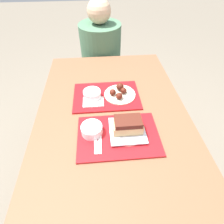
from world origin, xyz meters
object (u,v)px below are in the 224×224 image
Objects in this scene: tray_far at (106,96)px; brisket_sandwich_plate at (128,127)px; bowl_coleslaw_far at (92,94)px; person_seated_across at (101,48)px; bowl_coleslaw_near at (92,129)px; tray_near at (118,136)px; wings_plate_far at (119,92)px.

tray_far is 0.33m from brisket_sandwich_plate.
bowl_coleslaw_far is 0.15× the size of person_seated_across.
tray_near is at bearing -11.34° from bowl_coleslaw_near.
tray_far is 0.59× the size of person_seated_across.
bowl_coleslaw_far is at bearing 112.96° from tray_near.
bowl_coleslaw_far reaches higher than tray_far.
person_seated_across is at bearing 96.96° from wings_plate_far.
tray_far is 0.09m from wings_plate_far.
bowl_coleslaw_far is (-0.14, 0.32, 0.03)m from tray_near.
wings_plate_far is at bearing 4.41° from bowl_coleslaw_far.
bowl_coleslaw_near is at bearing 168.66° from tray_near.
tray_far is 0.10m from bowl_coleslaw_far.
bowl_coleslaw_near is 0.59× the size of brisket_sandwich_plate.
tray_far is 0.32m from bowl_coleslaw_near.
tray_near is at bearing -82.77° from tray_far.
bowl_coleslaw_far is (0.00, 0.29, 0.00)m from bowl_coleslaw_near.
brisket_sandwich_plate reaches higher than bowl_coleslaw_near.
bowl_coleslaw_near is at bearing -94.71° from person_seated_across.
bowl_coleslaw_near is 1.00× the size of bowl_coleslaw_far.
tray_near is 2.10× the size of wings_plate_far.
tray_far is at bearing 106.31° from brisket_sandwich_plate.
bowl_coleslaw_near reaches higher than tray_near.
person_seated_across is at bearing 95.26° from brisket_sandwich_plate.
tray_near is at bearing -67.04° from bowl_coleslaw_far.
brisket_sandwich_plate is at bearing -84.74° from person_seated_across.
bowl_coleslaw_far is 0.55× the size of wings_plate_far.
tray_far is 3.86× the size of bowl_coleslaw_far.
tray_near is 0.07m from brisket_sandwich_plate.
wings_plate_far is 0.78m from person_seated_across.
person_seated_across is at bearing 85.29° from bowl_coleslaw_near.
brisket_sandwich_plate is 0.93× the size of wings_plate_far.
tray_near is 1.10m from person_seated_across.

